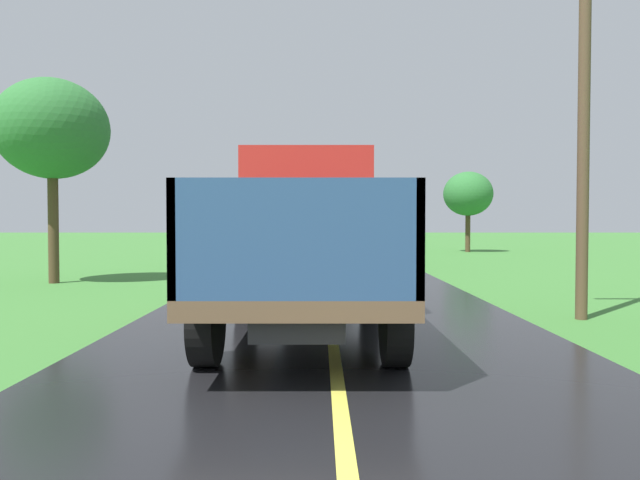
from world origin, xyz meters
name	(u,v)px	position (x,y,z in m)	size (l,w,h in m)	color
banana_truck_near	(308,236)	(-0.38, 10.46, 1.48)	(2.38, 5.82, 2.80)	#2D2D30
banana_truck_far	(322,228)	(-0.18, 25.92, 1.46)	(2.38, 5.81, 2.80)	#2D2D30
utility_pole_roadside	(586,111)	(4.37, 11.60, 3.59)	(2.06, 0.20, 6.59)	brown
roadside_tree_near_left	(470,194)	(8.27, 35.03, 3.30)	(2.79, 2.79, 4.58)	#4C3823
roadside_tree_far_left	(55,130)	(-7.56, 17.71, 4.24)	(3.05, 3.05, 5.64)	#4C3823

